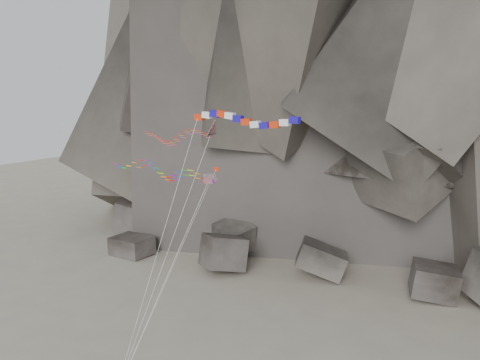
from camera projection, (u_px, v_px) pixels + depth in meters
The scene contains 5 objects.
boulder_field at pixel (303, 260), 83.57m from camera, with size 73.94×16.86×7.68m.
delta_kite at pixel (173, 136), 54.69m from camera, with size 9.93×11.36×22.33m.
banner_kite at pixel (243, 121), 45.25m from camera, with size 12.80×7.30×23.28m.
parafoil_kite at pixel (156, 169), 50.32m from camera, with size 13.20×6.65×18.76m.
pennant_kite at pixel (191, 224), 48.98m from camera, with size 4.81×8.18×18.51m.
Camera 1 is at (33.22, -37.22, 27.87)m, focal length 45.00 mm.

